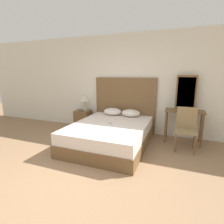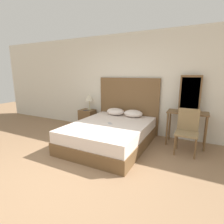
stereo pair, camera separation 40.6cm
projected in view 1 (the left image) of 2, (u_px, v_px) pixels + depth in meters
name	position (u px, v px, depth m)	size (l,w,h in m)	color
ground_plane	(69.00, 183.00, 2.68)	(16.00, 16.00, 0.00)	#8C6B4C
wall_back	(124.00, 84.00, 4.92)	(10.00, 0.06, 2.70)	silver
bed	(110.00, 134.00, 4.07)	(1.66, 2.14, 0.52)	brown
headboard	(125.00, 105.00, 4.96)	(1.74, 0.05, 1.53)	brown
pillow_left	(113.00, 111.00, 4.84)	(0.50, 0.39, 0.19)	silver
pillow_right	(131.00, 113.00, 4.66)	(0.50, 0.39, 0.19)	silver
phone_on_bed	(110.00, 123.00, 4.01)	(0.16, 0.16, 0.01)	#B7B7BC
nightstand	(83.00, 120.00, 5.28)	(0.44, 0.37, 0.57)	brown
table_lamp	(85.00, 98.00, 5.19)	(0.27, 0.27, 0.47)	tan
phone_on_nightstand	(82.00, 111.00, 5.12)	(0.12, 0.16, 0.01)	#232328
vanity_desk	(184.00, 117.00, 4.16)	(0.87, 0.46, 0.79)	brown
vanity_mirror	(186.00, 92.00, 4.22)	(0.47, 0.03, 0.82)	brown
chair	(186.00, 126.00, 3.79)	(0.44, 0.41, 0.93)	olive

